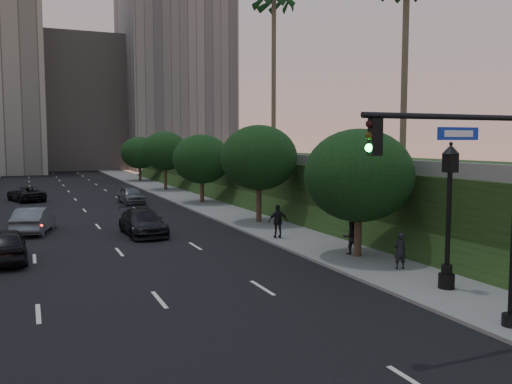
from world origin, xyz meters
name	(u,v)px	position (x,y,z in m)	size (l,w,h in m)	color
ground	(201,350)	(0.00, 0.00, 0.00)	(160.00, 160.00, 0.00)	black
road_surface	(87,214)	(0.00, 30.00, 0.01)	(16.00, 140.00, 0.02)	black
sidewalk_right	(212,207)	(10.25, 30.00, 0.07)	(4.50, 140.00, 0.15)	slate
embankment	(343,182)	(22.00, 28.00, 2.00)	(18.00, 90.00, 4.00)	black
parapet_wall	(256,157)	(13.50, 28.00, 4.35)	(0.35, 90.00, 0.70)	slate
office_block_mid	(79,104)	(6.00, 102.00, 13.00)	(22.00, 18.00, 26.00)	gray
office_block_right	(174,80)	(24.00, 96.00, 18.00)	(20.00, 22.00, 36.00)	gray
tree_right_a	(359,175)	(10.30, 8.00, 4.02)	(5.20, 5.20, 6.24)	#38281C
tree_right_b	(259,158)	(10.30, 20.00, 4.52)	(5.20, 5.20, 6.74)	#38281C
tree_right_c	(202,159)	(10.30, 33.00, 4.02)	(5.20, 5.20, 6.24)	#38281C
tree_right_d	(165,151)	(10.30, 47.00, 4.52)	(5.20, 5.20, 6.74)	#38281C
tree_right_e	(140,153)	(10.30, 62.00, 4.02)	(5.20, 5.20, 6.24)	#38281C
palm_far	(274,2)	(16.00, 30.00, 17.64)	(3.20, 3.20, 15.50)	#4C4233
traffic_signal_mast	(488,211)	(7.89, -2.16, 3.67)	(5.68, 0.56, 7.00)	black
street_lamp	(448,223)	(10.16, 1.86, 2.63)	(0.64, 0.64, 5.62)	black
sedan_near_left	(5,245)	(-5.26, 13.81, 0.82)	(1.93, 4.79, 1.63)	black
sedan_mid_left	(34,220)	(-3.89, 22.03, 0.80)	(1.70, 4.87, 1.60)	#5A5D62
sedan_far_left	(26,194)	(-4.36, 41.25, 0.71)	(2.35, 5.09, 1.42)	black
sedan_near_right	(143,222)	(2.12, 18.66, 0.78)	(2.18, 5.36, 1.56)	black
sedan_far_right	(131,195)	(4.39, 35.54, 0.78)	(1.83, 4.56, 1.55)	#56595C
pedestrian_a	(400,251)	(10.49, 5.06, 0.94)	(0.58, 0.38, 1.58)	black
pedestrian_b	(351,237)	(10.25, 8.54, 0.97)	(0.80, 0.62, 1.65)	black
pedestrian_c	(278,221)	(8.88, 13.92, 1.10)	(1.12, 0.47, 1.91)	black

